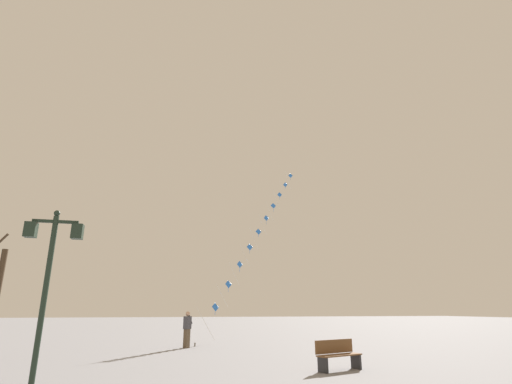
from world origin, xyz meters
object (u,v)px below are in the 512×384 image
at_px(kite_train, 259,231).
at_px(kite_flyer, 187,329).
at_px(twin_lantern_lamp_post, 50,260).
at_px(park_bench, 338,355).

xyz_separation_m(kite_train, kite_flyer, (-5.44, -7.17, -6.53)).
distance_m(twin_lantern_lamp_post, park_bench, 8.83).
relative_size(kite_flyer, park_bench, 1.04).
bearing_deg(twin_lantern_lamp_post, park_bench, 6.16).
bearing_deg(park_bench, kite_train, 64.22).
height_order(twin_lantern_lamp_post, kite_flyer, twin_lantern_lamp_post).
xyz_separation_m(kite_train, park_bench, (-1.33, -15.64, -6.98)).
bearing_deg(kite_flyer, kite_train, 0.12).
xyz_separation_m(kite_flyer, park_bench, (4.11, -8.47, -0.45)).
bearing_deg(twin_lantern_lamp_post, kite_flyer, 65.47).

